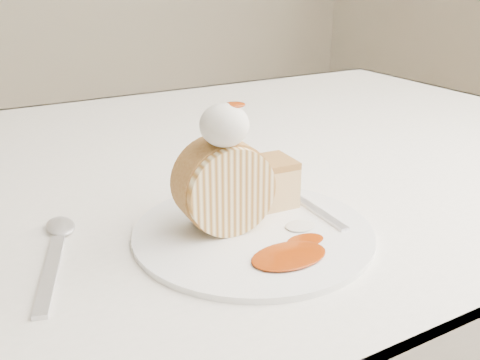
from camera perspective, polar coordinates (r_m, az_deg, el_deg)
table at (r=0.81m, az=-4.16°, el=-3.73°), size 1.40×0.90×0.75m
plate at (r=0.56m, az=1.41°, el=-5.56°), size 0.26×0.26×0.01m
roulade_slice at (r=0.54m, az=-1.72°, el=-0.65°), size 0.09×0.06×0.09m
cake_chunk at (r=0.60m, az=3.01°, el=-0.56°), size 0.06×0.05×0.05m
whipped_cream at (r=0.51m, az=-1.68°, el=5.88°), size 0.05×0.05×0.04m
caramel_drizzle at (r=0.51m, az=-0.70°, el=8.58°), size 0.02×0.02×0.01m
caramel_pool at (r=0.50m, az=5.24°, el=-8.03°), size 0.08×0.06×0.00m
fork at (r=0.60m, az=8.13°, el=-3.21°), size 0.03×0.15×0.00m
spoon at (r=0.52m, az=-19.57°, el=-9.26°), size 0.08×0.17×0.00m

